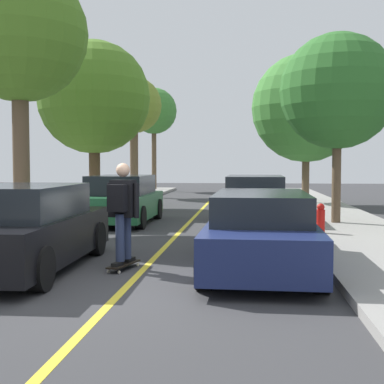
{
  "coord_description": "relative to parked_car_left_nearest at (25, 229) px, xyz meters",
  "views": [
    {
      "loc": [
        1.71,
        -7.29,
        1.78
      ],
      "look_at": [
        -0.1,
        10.21,
        0.82
      ],
      "focal_mm": 49.08,
      "sensor_mm": 36.0,
      "label": 1
    }
  ],
  "objects": [
    {
      "name": "street_tree_left_nearest",
      "position": [
        -2.24,
        4.96,
        4.44
      ],
      "size": [
        3.57,
        3.57,
        6.82
      ],
      "color": "brown",
      "rests_on": "sidewalk_left"
    },
    {
      "name": "parked_car_right_nearest",
      "position": [
        3.94,
        0.56,
        -0.04
      ],
      "size": [
        1.92,
        4.68,
        1.29
      ],
      "color": "navy",
      "rests_on": "ground"
    },
    {
      "name": "center_line",
      "position": [
        1.97,
        2.92,
        -0.69
      ],
      "size": [
        0.12,
        39.2,
        0.01
      ],
      "primitive_type": "cube",
      "color": "gold",
      "rests_on": "ground"
    },
    {
      "name": "street_tree_left_near",
      "position": [
        -2.24,
        11.69,
        3.65
      ],
      "size": [
        4.38,
        4.38,
        6.4
      ],
      "color": "#4C3823",
      "rests_on": "sidewalk_left"
    },
    {
      "name": "street_tree_left_far",
      "position": [
        -2.24,
        18.98,
        4.09
      ],
      "size": [
        2.95,
        2.95,
        6.19
      ],
      "color": "brown",
      "rests_on": "sidewalk_left"
    },
    {
      "name": "fire_hydrant",
      "position": [
        5.44,
        4.2,
        -0.2
      ],
      "size": [
        0.2,
        0.2,
        0.7
      ],
      "color": "#B2140F",
      "rests_on": "sidewalk_right"
    },
    {
      "name": "ground",
      "position": [
        1.97,
        -1.08,
        -0.69
      ],
      "size": [
        80.0,
        80.0,
        0.0
      ],
      "primitive_type": "plane",
      "color": "#353538"
    },
    {
      "name": "skateboarder",
      "position": [
        1.63,
        0.16,
        0.36
      ],
      "size": [
        0.58,
        0.7,
        1.68
      ],
      "color": "black",
      "rests_on": "skateboard"
    },
    {
      "name": "parked_car_left_near",
      "position": [
        -0.0,
        6.87,
        0.01
      ],
      "size": [
        1.93,
        4.07,
        1.43
      ],
      "color": "#1E5B33",
      "rests_on": "ground"
    },
    {
      "name": "street_tree_right_near",
      "position": [
        6.17,
        14.1,
        3.41
      ],
      "size": [
        4.56,
        4.56,
        6.25
      ],
      "color": "brown",
      "rests_on": "sidewalk_right"
    },
    {
      "name": "parked_car_left_nearest",
      "position": [
        0.0,
        0.0,
        0.0
      ],
      "size": [
        1.93,
        4.36,
        1.42
      ],
      "color": "black",
      "rests_on": "ground"
    },
    {
      "name": "parked_car_right_near",
      "position": [
        3.94,
        6.86,
        0.02
      ],
      "size": [
        1.92,
        4.18,
        1.43
      ],
      "color": "white",
      "rests_on": "ground"
    },
    {
      "name": "street_tree_right_nearest",
      "position": [
        6.17,
        6.51,
        3.07
      ],
      "size": [
        3.18,
        3.18,
        5.22
      ],
      "color": "brown",
      "rests_on": "sidewalk_right"
    },
    {
      "name": "skateboard",
      "position": [
        1.64,
        0.19,
        -0.6
      ],
      "size": [
        0.42,
        0.87,
        0.1
      ],
      "color": "black",
      "rests_on": "ground"
    },
    {
      "name": "street_tree_left_farthest",
      "position": [
        -2.24,
        25.04,
        4.42
      ],
      "size": [
        2.95,
        2.95,
        6.48
      ],
      "color": "brown",
      "rests_on": "sidewalk_left"
    }
  ]
}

